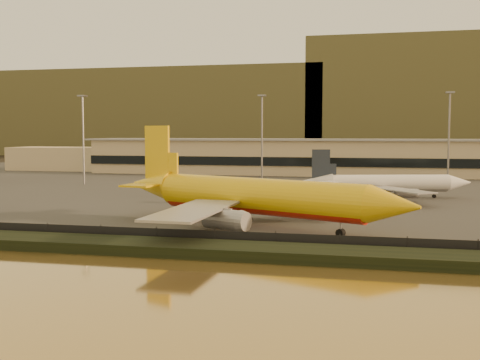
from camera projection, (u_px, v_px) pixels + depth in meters
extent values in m
plane|color=black|center=(225.00, 232.00, 90.82)|extent=(900.00, 900.00, 0.00)
cube|color=black|center=(191.00, 249.00, 74.26)|extent=(320.00, 7.00, 1.40)
cube|color=#2D2D2D|center=(303.00, 182.00, 183.04)|extent=(320.00, 220.00, 0.20)
cube|color=black|center=(200.00, 238.00, 78.10)|extent=(300.00, 0.05, 2.20)
cube|color=tan|center=(314.00, 158.00, 211.68)|extent=(160.00, 22.00, 12.00)
cube|color=black|center=(311.00, 162.00, 200.88)|extent=(160.00, 0.60, 3.00)
cube|color=gray|center=(314.00, 140.00, 211.18)|extent=(164.00, 24.00, 0.60)
cube|color=tan|center=(74.00, 159.00, 237.21)|extent=(50.00, 18.00, 9.00)
cylinder|color=slate|center=(83.00, 141.00, 171.37)|extent=(0.50, 0.50, 25.00)
cube|color=slate|center=(82.00, 96.00, 170.36)|extent=(2.20, 2.20, 0.40)
cylinder|color=slate|center=(262.00, 141.00, 169.74)|extent=(0.50, 0.50, 25.00)
cube|color=slate|center=(262.00, 95.00, 168.74)|extent=(2.20, 2.20, 0.40)
cylinder|color=slate|center=(449.00, 141.00, 156.47)|extent=(0.50, 0.50, 25.00)
cube|color=slate|center=(450.00, 92.00, 155.46)|extent=(2.20, 2.20, 0.40)
cube|color=brown|center=(158.00, 116.00, 450.43)|extent=(260.00, 160.00, 55.00)
cylinder|color=gold|center=(259.00, 195.00, 93.53)|extent=(36.01, 19.74, 5.34)
cylinder|color=#A91A09|center=(259.00, 201.00, 93.60)|extent=(34.60, 18.25, 4.17)
cone|color=gold|center=(395.00, 206.00, 80.33)|extent=(8.73, 7.78, 5.34)
cone|color=gold|center=(153.00, 185.00, 107.30)|extent=(10.61, 8.60, 5.34)
cube|color=gold|center=(157.00, 152.00, 106.22)|extent=(5.35, 2.66, 9.35)
cube|color=gold|center=(182.00, 181.00, 110.31)|extent=(7.21, 7.21, 0.32)
cube|color=gold|center=(139.00, 185.00, 101.78)|extent=(5.61, 5.56, 0.32)
cube|color=gray|center=(301.00, 193.00, 105.57)|extent=(21.56, 21.29, 0.32)
cylinder|color=gray|center=(303.00, 205.00, 101.38)|extent=(6.82, 5.17, 2.94)
cube|color=gray|center=(194.00, 210.00, 82.86)|extent=(7.86, 23.31, 0.32)
cylinder|color=gray|center=(224.00, 219.00, 84.21)|extent=(6.82, 5.17, 2.94)
cylinder|color=black|center=(341.00, 233.00, 85.44)|extent=(1.45, 1.33, 1.18)
cylinder|color=slate|center=(341.00, 229.00, 85.40)|extent=(0.21, 0.21, 2.40)
cylinder|color=black|center=(230.00, 223.00, 94.27)|extent=(1.45, 1.33, 1.18)
cylinder|color=slate|center=(230.00, 220.00, 94.22)|extent=(0.21, 0.21, 2.40)
cylinder|color=black|center=(248.00, 220.00, 98.10)|extent=(1.45, 1.33, 1.18)
cylinder|color=slate|center=(248.00, 216.00, 98.05)|extent=(0.21, 0.21, 2.40)
cylinder|color=silver|center=(390.00, 183.00, 135.70)|extent=(26.53, 10.51, 3.68)
cylinder|color=gray|center=(390.00, 186.00, 135.75)|extent=(25.60, 9.54, 2.87)
cone|color=silver|center=(459.00, 183.00, 136.28)|extent=(5.94, 4.90, 3.68)
cone|color=silver|center=(317.00, 182.00, 135.08)|extent=(7.36, 5.29, 3.68)
cube|color=#1C2433|center=(321.00, 164.00, 134.78)|extent=(3.98, 1.35, 6.44)
cube|color=silver|center=(321.00, 179.00, 138.77)|extent=(3.84, 3.67, 0.22)
cube|color=silver|center=(327.00, 182.00, 131.44)|extent=(4.99, 4.94, 0.22)
cube|color=gray|center=(375.00, 182.00, 145.81)|extent=(7.06, 17.05, 0.22)
cylinder|color=gray|center=(386.00, 187.00, 143.48)|extent=(4.79, 3.11, 2.02)
cube|color=gray|center=(401.00, 190.00, 125.65)|extent=(14.12, 16.30, 0.22)
cylinder|color=gray|center=(405.00, 193.00, 128.27)|extent=(4.79, 3.11, 2.02)
cylinder|color=black|center=(434.00, 196.00, 136.32)|extent=(0.95, 0.83, 0.81)
cylinder|color=slate|center=(434.00, 194.00, 136.28)|extent=(0.19, 0.19, 1.66)
cylinder|color=black|center=(380.00, 197.00, 134.20)|extent=(0.95, 0.83, 0.81)
cylinder|color=slate|center=(380.00, 195.00, 134.16)|extent=(0.19, 0.19, 1.66)
cylinder|color=black|center=(376.00, 196.00, 137.49)|extent=(0.95, 0.83, 0.81)
cylinder|color=slate|center=(376.00, 194.00, 137.46)|extent=(0.19, 0.19, 1.66)
cube|color=gold|center=(376.00, 210.00, 107.40)|extent=(4.15, 1.98, 1.84)
cube|color=silver|center=(183.00, 198.00, 127.07)|extent=(4.40, 2.28, 1.91)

